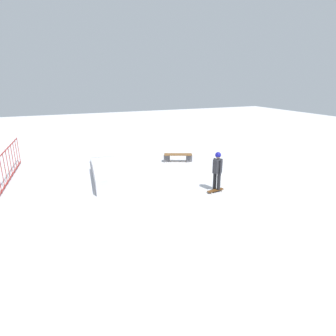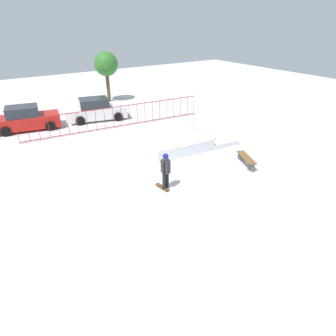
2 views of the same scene
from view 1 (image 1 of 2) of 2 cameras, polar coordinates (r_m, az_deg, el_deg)
name	(u,v)px [view 1 (image 1 of 2)]	position (r m, az deg, el deg)	size (l,w,h in m)	color
ground_plane	(155,184)	(13.13, -2.60, -3.31)	(60.00, 60.00, 0.00)	silver
skate_ramp	(120,170)	(14.26, -9.50, -0.49)	(5.63, 3.11, 0.74)	silver
skater	(217,169)	(12.26, 9.84, -0.11)	(0.42, 0.43, 1.73)	black
skateboard	(215,190)	(12.42, 9.44, -4.41)	(0.34, 0.82, 0.09)	#593314
park_bench	(178,156)	(16.57, 2.01, 2.42)	(1.00, 1.63, 0.48)	brown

